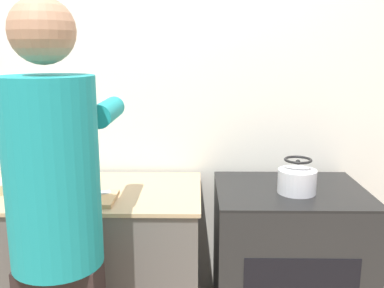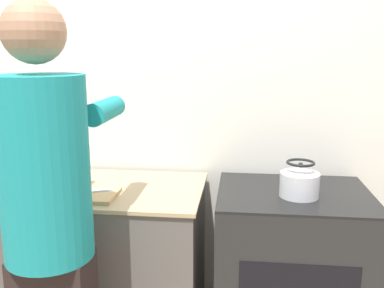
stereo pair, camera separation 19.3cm
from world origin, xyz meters
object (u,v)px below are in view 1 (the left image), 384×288
person (57,225)px  knife (81,195)px  kettle (297,178)px  cutting_board (81,199)px  oven (286,274)px

person → knife: person is taller
person → kettle: bearing=26.9°
knife → kettle: kettle is taller
person → cutting_board: (-0.03, 0.40, -0.04)m
oven → cutting_board: (-0.98, -0.14, 0.45)m
knife → kettle: bearing=-19.2°
cutting_board → kettle: size_ratio=1.77×
person → knife: 0.42m
oven → person: (-0.95, -0.55, 0.49)m
person → kettle: 1.08m
kettle → knife: bearing=-175.6°
oven → knife: knife is taller
knife → cutting_board: bearing=-109.3°
person → cutting_board: 0.41m
oven → person: 1.20m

